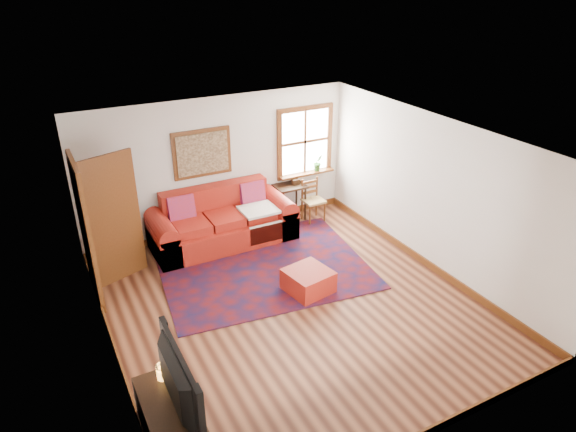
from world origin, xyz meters
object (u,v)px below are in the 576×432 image
side_table (290,191)px  ladder_back_chair (312,198)px  red_leather_sofa (222,225)px  media_cabinet (172,427)px  red_ottoman (308,281)px

side_table → ladder_back_chair: bearing=-32.5°
red_leather_sofa → ladder_back_chair: bearing=1.0°
red_leather_sofa → media_cabinet: red_leather_sofa is taller
red_leather_sofa → media_cabinet: (-2.07, -3.89, -0.03)m
side_table → ladder_back_chair: size_ratio=0.85×
red_leather_sofa → side_table: size_ratio=3.57×
red_leather_sofa → side_table: red_leather_sofa is taller
red_ottoman → media_cabinet: bearing=-155.2°
ladder_back_chair → side_table: bearing=147.5°
red_ottoman → ladder_back_chair: bearing=48.7°
side_table → media_cabinet: (-3.57, -4.16, -0.28)m
red_leather_sofa → ladder_back_chair: size_ratio=3.02×
red_ottoman → ladder_back_chair: (1.30, 2.11, 0.27)m
ladder_back_chair → red_ottoman: bearing=-121.6°
side_table → red_ottoman: bearing=-111.8°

